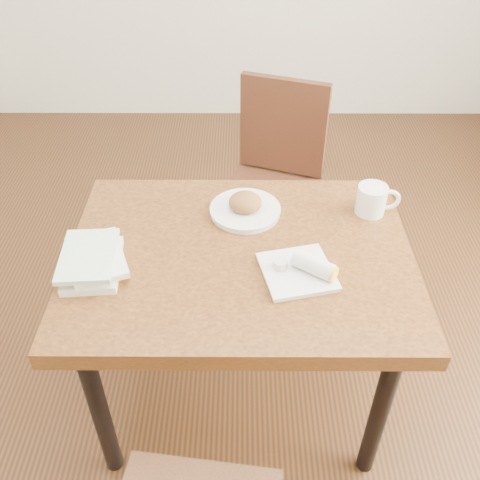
{
  "coord_description": "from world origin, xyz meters",
  "views": [
    {
      "loc": [
        0.01,
        -1.3,
        1.88
      ],
      "look_at": [
        0.0,
        0.0,
        0.8
      ],
      "focal_mm": 40.0,
      "sensor_mm": 36.0,
      "label": 1
    }
  ],
  "objects_px": {
    "table": "(240,272)",
    "plate_scone": "(245,207)",
    "coffee_mug": "(373,199)",
    "book_stack": "(93,260)",
    "chair_far": "(275,172)",
    "plate_burrito": "(302,270)"
  },
  "relations": [
    {
      "from": "plate_burrito",
      "to": "plate_scone",
      "type": "bearing_deg",
      "value": 118.75
    },
    {
      "from": "table",
      "to": "plate_scone",
      "type": "bearing_deg",
      "value": 85.21
    },
    {
      "from": "chair_far",
      "to": "coffee_mug",
      "type": "height_order",
      "value": "chair_far"
    },
    {
      "from": "table",
      "to": "plate_burrito",
      "type": "distance_m",
      "value": 0.24
    },
    {
      "from": "coffee_mug",
      "to": "book_stack",
      "type": "relative_size",
      "value": 0.55
    },
    {
      "from": "table",
      "to": "plate_burrito",
      "type": "bearing_deg",
      "value": -29.12
    },
    {
      "from": "coffee_mug",
      "to": "book_stack",
      "type": "bearing_deg",
      "value": -162.05
    },
    {
      "from": "coffee_mug",
      "to": "plate_burrito",
      "type": "xyz_separation_m",
      "value": [
        -0.27,
        -0.33,
        -0.03
      ]
    },
    {
      "from": "chair_far",
      "to": "book_stack",
      "type": "distance_m",
      "value": 1.09
    },
    {
      "from": "coffee_mug",
      "to": "plate_burrito",
      "type": "height_order",
      "value": "coffee_mug"
    },
    {
      "from": "book_stack",
      "to": "chair_far",
      "type": "bearing_deg",
      "value": 54.96
    },
    {
      "from": "table",
      "to": "chair_far",
      "type": "bearing_deg",
      "value": 78.82
    },
    {
      "from": "table",
      "to": "coffee_mug",
      "type": "xyz_separation_m",
      "value": [
        0.46,
        0.22,
        0.14
      ]
    },
    {
      "from": "table",
      "to": "book_stack",
      "type": "bearing_deg",
      "value": -170.33
    },
    {
      "from": "chair_far",
      "to": "plate_burrito",
      "type": "bearing_deg",
      "value": -87.84
    },
    {
      "from": "chair_far",
      "to": "plate_burrito",
      "type": "relative_size",
      "value": 3.77
    },
    {
      "from": "table",
      "to": "plate_scone",
      "type": "distance_m",
      "value": 0.24
    },
    {
      "from": "table",
      "to": "chair_far",
      "type": "relative_size",
      "value": 1.16
    },
    {
      "from": "plate_burrito",
      "to": "book_stack",
      "type": "bearing_deg",
      "value": 177.42
    },
    {
      "from": "coffee_mug",
      "to": "book_stack",
      "type": "distance_m",
      "value": 0.96
    },
    {
      "from": "table",
      "to": "chair_far",
      "type": "height_order",
      "value": "chair_far"
    },
    {
      "from": "plate_burrito",
      "to": "book_stack",
      "type": "relative_size",
      "value": 0.91
    }
  ]
}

